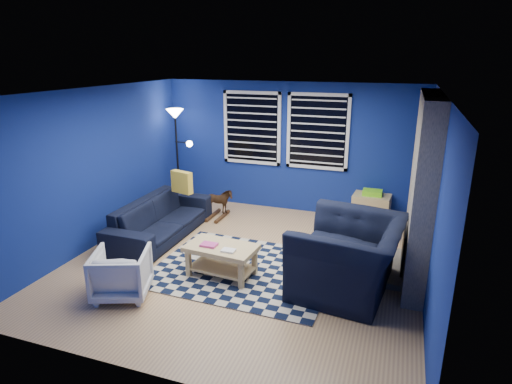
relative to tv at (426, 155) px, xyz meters
The scene contains 18 objects.
floor 3.46m from the tv, 140.73° to the right, with size 5.00×5.00×0.00m, color tan.
ceiling 3.35m from the tv, 140.73° to the right, with size 5.00×5.00×0.00m, color white.
wall_back 2.50m from the tv, 168.45° to the left, with size 5.00×5.00×0.00m, color navy.
wall_left 5.34m from the tv, 157.98° to the right, with size 5.00×5.00×0.00m, color navy.
wall_right 2.01m from the tv, 88.45° to the right, with size 5.00×5.00×0.00m, color navy.
fireplace 1.52m from the tv, 93.32° to the right, with size 0.65×2.00×2.50m.
window_left 3.24m from the tv, behind, with size 1.17×0.06×1.42m.
window_right 1.96m from the tv, 166.32° to the left, with size 1.17×0.06×1.42m.
tv is the anchor object (origin of this frame).
rug 3.52m from the tv, 136.98° to the right, with size 2.50×2.00×0.02m, color black.
sofa 4.53m from the tv, 159.47° to the right, with size 0.87×2.21×0.65m, color black.
armchair_big 2.60m from the tv, 111.66° to the right, with size 1.28×1.47×0.95m, color black.
armchair_bent 5.04m from the tv, 137.00° to the right, with size 0.67×0.68×0.62m, color gray.
rocking_horse 3.77m from the tv, behind, with size 0.58×0.27×0.49m, color #482517.
coffee_table 3.74m from the tv, 136.36° to the right, with size 1.00×0.64×0.48m.
cabinet 1.40m from the tv, 162.80° to the left, with size 0.68×0.48×0.63m.
floor_lamp 4.58m from the tv, behind, with size 0.54×0.33×1.97m.
throw_pillow 4.14m from the tv, 165.41° to the right, with size 0.41×0.12×0.39m, color gold.
Camera 1 is at (2.07, -5.38, 2.95)m, focal length 30.00 mm.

